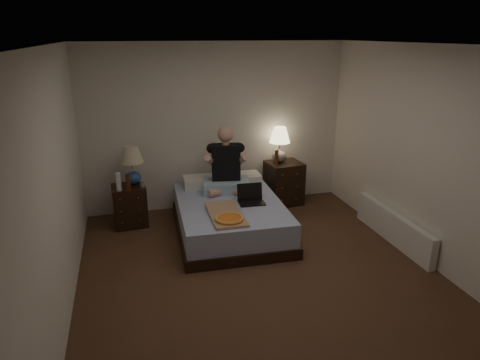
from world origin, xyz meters
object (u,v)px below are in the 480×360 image
object	(u,v)px
lamp_left	(132,165)
person	(226,160)
bed	(230,218)
pizza_box	(229,219)
soda_can	(142,184)
water_bottle	(118,182)
radiator	(393,227)
beer_bottle_left	(128,182)
nightstand_right	(284,183)
nightstand_left	(130,206)
laptop	(252,195)
beer_bottle_right	(277,157)
lamp_right	(280,145)

from	to	relation	value
lamp_left	person	world-z (taller)	person
bed	lamp_left	bearing A→B (deg)	152.97
person	pizza_box	bearing A→B (deg)	-91.49
bed	soda_can	world-z (taller)	soda_can
bed	lamp_left	distance (m)	1.54
bed	water_bottle	size ratio (longest dim) A/B	7.26
radiator	soda_can	bearing A→B (deg)	156.90
person	radiator	xyz separation A→B (m)	(1.94, -1.24, -0.72)
beer_bottle_left	soda_can	bearing A→B (deg)	21.53
pizza_box	nightstand_right	bearing A→B (deg)	50.36
nightstand_left	lamp_left	bearing A→B (deg)	34.90
beer_bottle_left	radiator	distance (m)	3.56
nightstand_left	bed	bearing A→B (deg)	-29.55
laptop	pizza_box	size ratio (longest dim) A/B	0.45
nightstand_left	person	xyz separation A→B (m)	(1.36, -0.19, 0.63)
laptop	nightstand_right	bearing A→B (deg)	52.59
beer_bottle_right	radiator	xyz separation A→B (m)	(1.06, -1.59, -0.59)
lamp_right	soda_can	bearing A→B (deg)	-170.48
nightstand_right	radiator	distance (m)	1.88
bed	beer_bottle_left	world-z (taller)	beer_bottle_left
soda_can	laptop	distance (m)	1.53
lamp_right	beer_bottle_right	xyz separation A→B (m)	(-0.08, -0.09, -0.17)
lamp_left	soda_can	world-z (taller)	lamp_left
lamp_right	pizza_box	distance (m)	1.98
soda_can	laptop	size ratio (longest dim) A/B	0.29
nightstand_left	lamp_right	bearing A→B (deg)	2.46
pizza_box	nightstand_left	bearing A→B (deg)	132.87
beer_bottle_left	radiator	world-z (taller)	beer_bottle_left
water_bottle	laptop	size ratio (longest dim) A/B	0.74
beer_bottle_right	laptop	xyz separation A→B (m)	(-0.67, -0.91, -0.22)
lamp_left	nightstand_right	bearing A→B (deg)	3.71
nightstand_right	pizza_box	xyz separation A→B (m)	(-1.26, -1.48, 0.15)
lamp_right	beer_bottle_left	size ratio (longest dim) A/B	2.43
water_bottle	lamp_left	bearing A→B (deg)	45.89
person	pizza_box	distance (m)	1.18
nightstand_left	soda_can	world-z (taller)	soda_can
bed	lamp_left	world-z (taller)	lamp_left
beer_bottle_left	beer_bottle_right	size ratio (longest dim) A/B	1.00
beer_bottle_right	radiator	world-z (taller)	beer_bottle_right
beer_bottle_left	radiator	size ratio (longest dim) A/B	0.14
nightstand_left	radiator	world-z (taller)	nightstand_left
nightstand_left	person	world-z (taller)	person
beer_bottle_left	person	world-z (taller)	person
pizza_box	water_bottle	bearing A→B (deg)	139.13
nightstand_left	beer_bottle_right	xyz separation A→B (m)	(2.24, 0.16, 0.50)
nightstand_right	beer_bottle_right	xyz separation A→B (m)	(-0.15, -0.05, 0.45)
lamp_left	lamp_right	size ratio (longest dim) A/B	1.00
pizza_box	lamp_right	bearing A→B (deg)	52.86
soda_can	radiator	xyz separation A→B (m)	(3.12, -1.33, -0.44)
water_bottle	person	xyz separation A→B (m)	(1.48, -0.05, 0.21)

